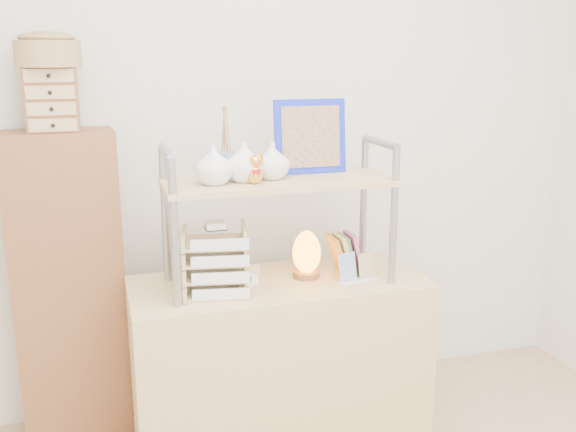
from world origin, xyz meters
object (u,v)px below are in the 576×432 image
desk (279,365)px  cabinet (69,288)px  letter_tray (216,265)px  salt_lamp (306,254)px

desk → cabinet: cabinet is taller
letter_tray → salt_lamp: size_ratio=1.44×
desk → salt_lamp: salt_lamp is taller
desk → cabinet: (-0.83, 0.37, 0.30)m
desk → cabinet: size_ratio=0.89×
cabinet → desk: bearing=-28.0°
salt_lamp → letter_tray: bearing=-169.7°
cabinet → salt_lamp: size_ratio=6.82×
desk → letter_tray: (-0.27, -0.05, 0.49)m
cabinet → salt_lamp: (0.95, -0.35, 0.18)m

